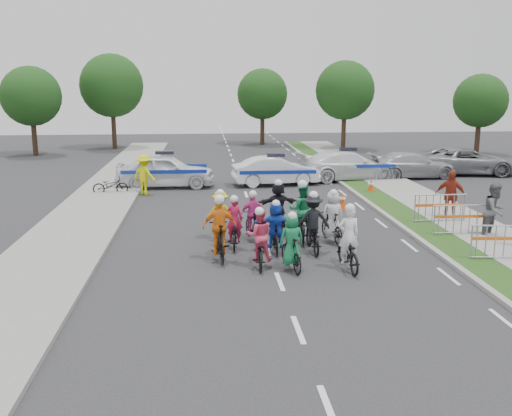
{
  "coord_description": "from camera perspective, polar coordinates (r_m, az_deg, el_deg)",
  "views": [
    {
      "loc": [
        -1.91,
        -14.11,
        5.12
      ],
      "look_at": [
        -0.26,
        4.07,
        1.1
      ],
      "focal_mm": 40.0,
      "sensor_mm": 36.0,
      "label": 1
    }
  ],
  "objects": [
    {
      "name": "civilian_suv",
      "position": [
        34.7,
        20.4,
        4.41
      ],
      "size": [
        5.72,
        3.28,
        1.5
      ],
      "primitive_type": "imported",
      "rotation": [
        0.0,
        0.0,
        1.42
      ],
      "color": "gray",
      "rests_on": "ground"
    },
    {
      "name": "rider_3",
      "position": [
        16.76,
        -3.64,
        -2.7
      ],
      "size": [
        1.02,
        1.92,
        1.98
      ],
      "rotation": [
        0.0,
        0.0,
        3.22
      ],
      "color": "black",
      "rests_on": "ground"
    },
    {
      "name": "barrier_2",
      "position": [
        22.07,
        17.89,
        -0.11
      ],
      "size": [
        2.0,
        0.52,
        1.12
      ],
      "primitive_type": null,
      "rotation": [
        0.0,
        0.0,
        0.01
      ],
      "color": "#A5A8AD",
      "rests_on": "ground"
    },
    {
      "name": "barrier_0",
      "position": [
        18.03,
        23.57,
        -3.29
      ],
      "size": [
        2.04,
        0.71,
        1.12
      ],
      "primitive_type": null,
      "rotation": [
        0.0,
        0.0,
        -0.11
      ],
      "color": "#A5A8AD",
      "rests_on": "ground"
    },
    {
      "name": "grass_strip",
      "position": [
        21.22,
        16.29,
        -1.9
      ],
      "size": [
        1.2,
        60.0,
        0.11
      ],
      "primitive_type": "cube",
      "color": "#254616",
      "rests_on": "ground"
    },
    {
      "name": "rider_4",
      "position": [
        17.66,
        5.66,
        -2.0
      ],
      "size": [
        1.07,
        1.89,
        1.92
      ],
      "rotation": [
        0.0,
        0.0,
        3.15
      ],
      "color": "black",
      "rests_on": "ground"
    },
    {
      "name": "rider_1",
      "position": [
        15.86,
        3.56,
        -3.93
      ],
      "size": [
        0.78,
        1.67,
        1.69
      ],
      "rotation": [
        0.0,
        0.0,
        3.33
      ],
      "color": "black",
      "rests_on": "ground"
    },
    {
      "name": "rider_8",
      "position": [
        18.83,
        4.56,
        -1.03
      ],
      "size": [
        0.92,
        2.07,
        2.05
      ],
      "rotation": [
        0.0,
        0.0,
        3.04
      ],
      "color": "black",
      "rests_on": "ground"
    },
    {
      "name": "cone_0",
      "position": [
        23.79,
        8.62,
        0.69
      ],
      "size": [
        0.4,
        0.4,
        0.7
      ],
      "color": "#F24C0C",
      "rests_on": "ground"
    },
    {
      "name": "cone_1",
      "position": [
        27.48,
        11.42,
        2.16
      ],
      "size": [
        0.4,
        0.4,
        0.7
      ],
      "color": "#F24C0C",
      "rests_on": "ground"
    },
    {
      "name": "tree_3",
      "position": [
        46.65,
        -14.24,
        11.76
      ],
      "size": [
        4.9,
        4.9,
        7.35
      ],
      "color": "#382619",
      "rests_on": "ground"
    },
    {
      "name": "ground",
      "position": [
        15.13,
        2.38,
        -7.37
      ],
      "size": [
        90.0,
        90.0,
        0.0
      ],
      "primitive_type": "plane",
      "color": "#28282B",
      "rests_on": "ground"
    },
    {
      "name": "sidewalk_right",
      "position": [
        21.93,
        20.67,
        -1.72
      ],
      "size": [
        2.4,
        60.0,
        0.13
      ],
      "primitive_type": "cube",
      "color": "gray",
      "rests_on": "ground"
    },
    {
      "name": "police_car_0",
      "position": [
        28.86,
        -9.06,
        3.71
      ],
      "size": [
        4.9,
        2.04,
        1.66
      ],
      "primitive_type": "imported",
      "rotation": [
        0.0,
        0.0,
        1.55
      ],
      "color": "white",
      "rests_on": "ground"
    },
    {
      "name": "spectator_1",
      "position": [
        20.61,
        22.76,
        -0.26
      ],
      "size": [
        1.16,
        1.1,
        1.89
      ],
      "primitive_type": "imported",
      "rotation": [
        0.0,
        0.0,
        0.57
      ],
      "color": "#57565B",
      "rests_on": "ground"
    },
    {
      "name": "spectator_2",
      "position": [
        22.8,
        18.85,
        1.22
      ],
      "size": [
        1.19,
        1.0,
        1.91
      ],
      "primitive_type": "imported",
      "rotation": [
        0.0,
        0.0,
        -0.57
      ],
      "color": "maroon",
      "rests_on": "ground"
    },
    {
      "name": "rider_0",
      "position": [
        16.12,
        9.17,
        -3.92
      ],
      "size": [
        0.73,
        1.89,
        1.9
      ],
      "rotation": [
        0.0,
        0.0,
        3.19
      ],
      "color": "black",
      "rests_on": "ground"
    },
    {
      "name": "barrier_1",
      "position": [
        20.44,
        19.87,
        -1.23
      ],
      "size": [
        2.01,
        0.55,
        1.12
      ],
      "primitive_type": null,
      "rotation": [
        0.0,
        0.0,
        -0.03
      ],
      "color": "#A5A8AD",
      "rests_on": "ground"
    },
    {
      "name": "parked_bike",
      "position": [
        27.52,
        -14.36,
        2.2
      ],
      "size": [
        1.66,
        0.72,
        0.85
      ],
      "primitive_type": "imported",
      "rotation": [
        0.0,
        0.0,
        1.67
      ],
      "color": "black",
      "rests_on": "ground"
    },
    {
      "name": "tree_0",
      "position": [
        43.82,
        -21.58,
        10.35
      ],
      "size": [
        4.2,
        4.2,
        6.3
      ],
      "color": "#382619",
      "rests_on": "ground"
    },
    {
      "name": "civilian_sedan",
      "position": [
        32.47,
        15.34,
        4.15
      ],
      "size": [
        4.95,
        2.32,
        1.4
      ],
      "primitive_type": "imported",
      "rotation": [
        0.0,
        0.0,
        1.65
      ],
      "color": "#A5A5AA",
      "rests_on": "ground"
    },
    {
      "name": "tree_4",
      "position": [
        48.37,
        0.65,
        11.31
      ],
      "size": [
        4.2,
        4.2,
        6.3
      ],
      "color": "#382619",
      "rests_on": "ground"
    },
    {
      "name": "police_car_1",
      "position": [
        29.14,
        1.97,
        3.73
      ],
      "size": [
        4.53,
        2.01,
        1.44
      ],
      "primitive_type": "imported",
      "rotation": [
        0.0,
        0.0,
        1.68
      ],
      "color": "white",
      "rests_on": "ground"
    },
    {
      "name": "rider_9",
      "position": [
        18.84,
        -0.33,
        -1.28
      ],
      "size": [
        0.91,
        1.67,
        1.69
      ],
      "rotation": [
        0.0,
        0.0,
        3.35
      ],
      "color": "black",
      "rests_on": "ground"
    },
    {
      "name": "sidewalk_left",
      "position": [
        20.29,
        -18.11,
        -2.64
      ],
      "size": [
        3.0,
        60.0,
        0.13
      ],
      "primitive_type": "cube",
      "color": "gray",
      "rests_on": "ground"
    },
    {
      "name": "police_car_2",
      "position": [
        31.05,
        9.13,
        4.24
      ],
      "size": [
        5.68,
        3.01,
        1.57
      ],
      "primitive_type": "imported",
      "rotation": [
        0.0,
        0.0,
        1.73
      ],
      "color": "white",
      "rests_on": "ground"
    },
    {
      "name": "rider_5",
      "position": [
        17.42,
        1.97,
        -2.23
      ],
      "size": [
        1.35,
        1.61,
        1.68
      ],
      "rotation": [
        0.0,
        0.0,
        3.1
      ],
      "color": "black",
      "rests_on": "ground"
    },
    {
      "name": "rider_7",
      "position": [
        18.74,
        7.64,
        -1.35
      ],
      "size": [
        0.82,
        1.75,
        1.78
      ],
      "rotation": [
        0.0,
        0.0,
        3.33
      ],
      "color": "black",
      "rests_on": "ground"
    },
    {
      "name": "curb_right",
      "position": [
        20.97,
        14.5,
        -1.95
      ],
      "size": [
        0.2,
        60.0,
        0.12
      ],
      "primitive_type": "cube",
      "color": "gray",
      "rests_on": "ground"
    },
    {
      "name": "rider_6",
      "position": [
        18.03,
        -2.19,
        -2.21
      ],
      "size": [
        0.7,
        1.71,
        1.71
      ],
      "rotation": [
        0.0,
        0.0,
        3.07
      ],
      "color": "black",
      "rests_on": "ground"
    },
    {
      "name": "tree_1",
      "position": [
        45.44,
        8.88,
        11.54
      ],
      "size": [
        4.55,
        4.55,
        6.82
      ],
      "color": "#382619",
      "rests_on": "ground"
    },
    {
      "name": "rider_10",
      "position": [
        18.96,
        -3.57,
        -1.17
      ],
      "size": [
        0.96,
        1.69,
        1.72
      ],
      "rotation": [
        0.0,
        0.0,
        3.13
      ],
      "color": "black",
      "rests_on": "ground"
    },
    {
      "name": "marshal_hiviz",
      "position": [
        27.02,
        -11.09,
        3.27
      ],
      "size": [
        1.39,
        1.24,
        1.87
      ],
      "primitive_type": "imported",
      "rotation": [
        0.0,
        0.0,
        2.57
      ],
      "color": "#D8DC0B",
      "rests_on": "ground"
    },
    {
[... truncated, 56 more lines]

